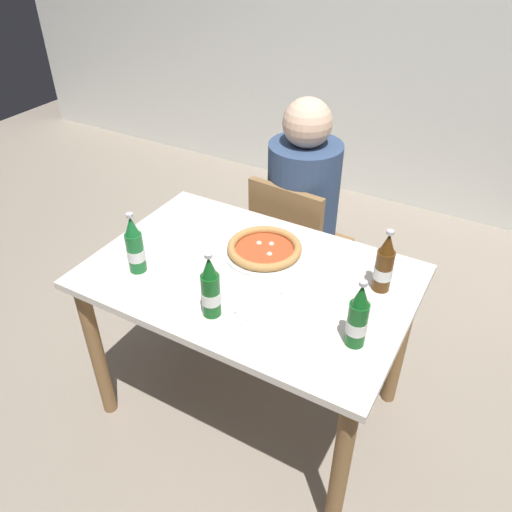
% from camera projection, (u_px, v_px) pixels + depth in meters
% --- Properties ---
extents(ground_plane, '(8.00, 8.00, 0.00)m').
position_uv_depth(ground_plane, '(251.00, 402.00, 2.35)').
color(ground_plane, gray).
extents(back_wall_tiled, '(7.00, 0.10, 2.60)m').
position_uv_depth(back_wall_tiled, '(428.00, 14.00, 3.14)').
color(back_wall_tiled, white).
rests_on(back_wall_tiled, ground_plane).
extents(dining_table_main, '(1.20, 0.80, 0.75)m').
position_uv_depth(dining_table_main, '(250.00, 297.00, 1.98)').
color(dining_table_main, silver).
rests_on(dining_table_main, ground_plane).
extents(chair_behind_table, '(0.43, 0.43, 0.85)m').
position_uv_depth(chair_behind_table, '(295.00, 245.00, 2.53)').
color(chair_behind_table, olive).
rests_on(chair_behind_table, ground_plane).
extents(diner_seated, '(0.34, 0.34, 1.21)m').
position_uv_depth(diner_seated, '(301.00, 224.00, 2.51)').
color(diner_seated, '#2D3342').
rests_on(diner_seated, ground_plane).
extents(pizza_margherita_near, '(0.32, 0.32, 0.04)m').
position_uv_depth(pizza_margherita_near, '(264.00, 249.00, 2.00)').
color(pizza_margherita_near, white).
rests_on(pizza_margherita_near, dining_table_main).
extents(beer_bottle_left, '(0.07, 0.07, 0.25)m').
position_uv_depth(beer_bottle_left, '(210.00, 289.00, 1.67)').
color(beer_bottle_left, '#14591E').
rests_on(beer_bottle_left, dining_table_main).
extents(beer_bottle_center, '(0.07, 0.07, 0.25)m').
position_uv_depth(beer_bottle_center, '(135.00, 247.00, 1.87)').
color(beer_bottle_center, '#196B2D').
rests_on(beer_bottle_center, dining_table_main).
extents(beer_bottle_right, '(0.07, 0.07, 0.25)m').
position_uv_depth(beer_bottle_right, '(384.00, 265.00, 1.78)').
color(beer_bottle_right, '#512D0F').
rests_on(beer_bottle_right, dining_table_main).
extents(beer_bottle_extra, '(0.07, 0.07, 0.25)m').
position_uv_depth(beer_bottle_extra, '(358.00, 318.00, 1.56)').
color(beer_bottle_extra, '#14591E').
rests_on(beer_bottle_extra, dining_table_main).
extents(napkin_with_cutlery, '(0.23, 0.23, 0.01)m').
position_uv_depth(napkin_with_cutlery, '(259.00, 305.00, 1.76)').
color(napkin_with_cutlery, white).
rests_on(napkin_with_cutlery, dining_table_main).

